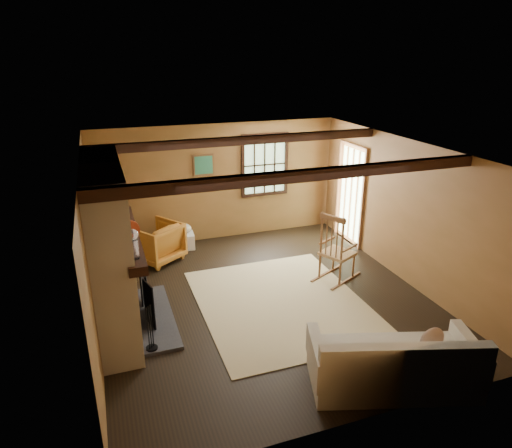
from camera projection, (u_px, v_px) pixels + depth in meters
name	position (u px, v px, depth m)	size (l,w,h in m)	color
ground	(265.00, 299.00, 7.31)	(5.50, 5.50, 0.00)	black
room_envelope	(273.00, 196.00, 7.02)	(5.02, 5.52, 2.44)	brown
fireplace	(113.00, 255.00, 6.23)	(1.02, 2.30, 2.40)	#97483A
rug	(281.00, 303.00, 7.19)	(2.50, 3.00, 0.01)	tan
rocking_chair	(336.00, 252.00, 7.77)	(1.00, 0.81, 1.22)	tan
sofa	(395.00, 366.00, 5.31)	(2.10, 1.38, 0.78)	beige
firewood_pile	(125.00, 246.00, 8.95)	(0.70, 0.13, 0.25)	brown
laundry_basket	(181.00, 241.00, 9.15)	(0.50, 0.38, 0.30)	white
basket_pillow	(181.00, 229.00, 9.05)	(0.43, 0.35, 0.22)	beige
armchair	(157.00, 242.00, 8.53)	(0.79, 0.82, 0.74)	#BF6026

